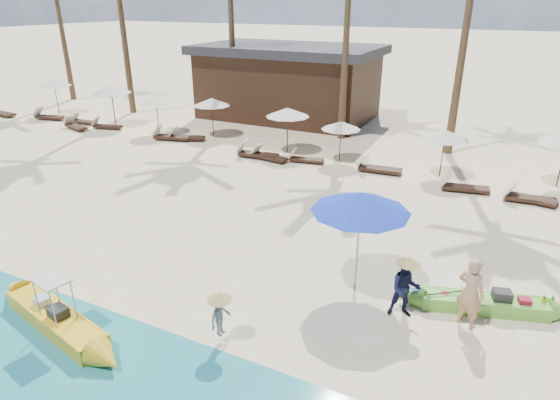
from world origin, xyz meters
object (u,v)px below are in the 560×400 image
at_px(yellow_canoe, 56,319).
at_px(green_canoe, 484,303).
at_px(blue_umbrella, 361,202).
at_px(tourist, 470,292).

bearing_deg(yellow_canoe, green_canoe, 42.28).
bearing_deg(blue_umbrella, yellow_canoe, -140.37).
height_order(green_canoe, blue_umbrella, blue_umbrella).
bearing_deg(green_canoe, blue_umbrella, 170.21).
bearing_deg(yellow_canoe, tourist, 39.18).
bearing_deg(blue_umbrella, tourist, -8.57).
bearing_deg(yellow_canoe, blue_umbrella, 52.06).
relative_size(green_canoe, yellow_canoe, 0.85).
bearing_deg(blue_umbrella, green_canoe, 6.55).
bearing_deg(tourist, green_canoe, -89.53).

